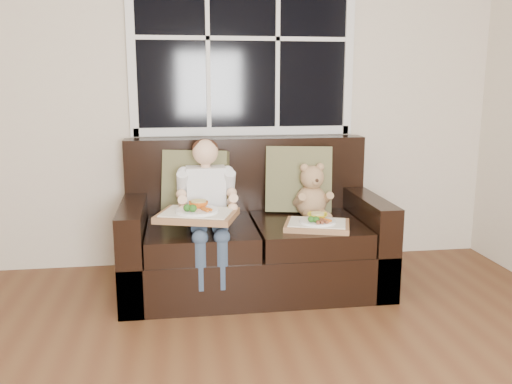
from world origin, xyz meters
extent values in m
cube|color=beige|center=(0.00, 2.50, 1.35)|extent=(4.50, 0.02, 2.70)
cube|color=black|center=(0.36, 2.48, 1.65)|extent=(1.50, 0.02, 1.25)
cube|color=silver|center=(0.36, 2.47, 0.99)|extent=(1.58, 0.04, 0.06)
cube|color=silver|center=(-0.42, 2.47, 1.65)|extent=(0.06, 0.04, 1.37)
cube|color=silver|center=(1.14, 2.47, 1.65)|extent=(0.06, 0.04, 1.37)
cube|color=silver|center=(0.36, 2.47, 1.65)|extent=(1.50, 0.03, 0.03)
cube|color=black|center=(0.36, 1.95, 0.15)|extent=(1.70, 0.90, 0.30)
cube|color=black|center=(-0.41, 1.95, 0.30)|extent=(0.15, 0.90, 0.60)
cube|color=black|center=(1.14, 1.95, 0.30)|extent=(0.15, 0.90, 0.60)
cube|color=black|center=(0.36, 2.33, 0.63)|extent=(1.70, 0.18, 0.66)
cube|color=black|center=(0.01, 1.87, 0.38)|extent=(0.68, 0.72, 0.15)
cube|color=black|center=(0.71, 1.87, 0.38)|extent=(0.68, 0.72, 0.15)
cube|color=brown|center=(-0.01, 2.17, 0.67)|extent=(0.48, 0.31, 0.46)
cube|color=brown|center=(0.71, 2.17, 0.68)|extent=(0.49, 0.30, 0.47)
cube|color=white|center=(0.06, 2.00, 0.63)|extent=(0.25, 0.16, 0.35)
sphere|color=#EAB78F|center=(0.06, 1.99, 0.91)|extent=(0.17, 0.17, 0.17)
ellipsoid|color=#3A1E12|center=(0.06, 2.00, 0.93)|extent=(0.17, 0.17, 0.12)
cylinder|color=#2D3C50|center=(-0.01, 1.81, 0.49)|extent=(0.10, 0.31, 0.10)
cylinder|color=#2D3C50|center=(0.12, 1.81, 0.49)|extent=(0.10, 0.31, 0.10)
cylinder|color=#2D3C50|center=(-0.01, 1.54, 0.30)|extent=(0.09, 0.09, 0.29)
cylinder|color=#2D3C50|center=(0.12, 1.54, 0.30)|extent=(0.09, 0.09, 0.29)
cylinder|color=#EAB78F|center=(-0.09, 1.88, 0.67)|extent=(0.07, 0.31, 0.24)
cylinder|color=#EAB78F|center=(0.21, 1.88, 0.67)|extent=(0.07, 0.31, 0.24)
ellipsoid|color=tan|center=(0.77, 2.03, 0.55)|extent=(0.23, 0.21, 0.23)
sphere|color=tan|center=(0.77, 2.02, 0.72)|extent=(0.18, 0.18, 0.16)
sphere|color=tan|center=(0.71, 2.02, 0.79)|extent=(0.06, 0.06, 0.06)
sphere|color=tan|center=(0.83, 2.02, 0.79)|extent=(0.06, 0.06, 0.06)
sphere|color=tan|center=(0.77, 1.95, 0.70)|extent=(0.06, 0.06, 0.06)
sphere|color=#322016|center=(0.77, 1.93, 0.71)|extent=(0.02, 0.02, 0.02)
cylinder|color=tan|center=(0.72, 1.91, 0.48)|extent=(0.07, 0.13, 0.06)
cylinder|color=tan|center=(0.82, 1.91, 0.48)|extent=(0.07, 0.13, 0.06)
cube|color=#946442|center=(-0.01, 1.69, 0.56)|extent=(0.54, 0.47, 0.04)
cube|color=silver|center=(-0.01, 1.69, 0.59)|extent=(0.47, 0.40, 0.01)
cylinder|color=white|center=(-0.01, 1.68, 0.60)|extent=(0.26, 0.26, 0.02)
imported|color=orange|center=(0.00, 1.73, 0.62)|extent=(0.15, 0.15, 0.04)
cylinder|color=#D9CA76|center=(0.00, 1.73, 0.63)|extent=(0.10, 0.10, 0.02)
ellipsoid|color=#306720|center=(-0.07, 1.64, 0.63)|extent=(0.05, 0.05, 0.04)
ellipsoid|color=#306720|center=(-0.04, 1.62, 0.63)|extent=(0.05, 0.05, 0.04)
cylinder|color=#CF5D17|center=(0.03, 1.63, 0.61)|extent=(0.05, 0.07, 0.02)
cube|color=#946442|center=(0.73, 1.72, 0.47)|extent=(0.47, 0.41, 0.03)
cube|color=silver|center=(0.73, 1.72, 0.49)|extent=(0.41, 0.35, 0.01)
cylinder|color=white|center=(0.73, 1.71, 0.50)|extent=(0.23, 0.23, 0.01)
imported|color=gold|center=(0.74, 1.75, 0.52)|extent=(0.16, 0.16, 0.03)
cylinder|color=#D9CA76|center=(0.74, 1.75, 0.52)|extent=(0.08, 0.08, 0.02)
ellipsoid|color=#306720|center=(0.68, 1.67, 0.52)|extent=(0.04, 0.04, 0.04)
ellipsoid|color=#306720|center=(0.71, 1.66, 0.52)|extent=(0.04, 0.04, 0.04)
cylinder|color=#CF5D17|center=(0.78, 1.67, 0.51)|extent=(0.04, 0.06, 0.02)
cylinder|color=brown|center=(0.73, 1.65, 0.51)|extent=(0.03, 0.08, 0.02)
camera|label=1|loc=(-0.12, -1.47, 1.36)|focal=38.00mm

